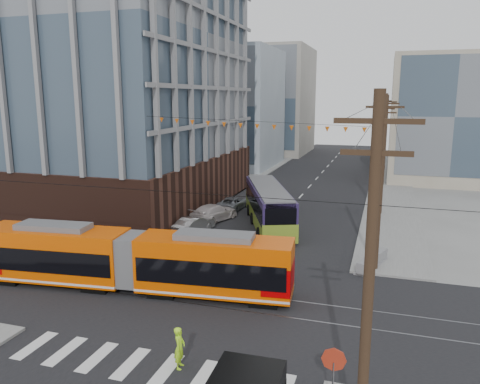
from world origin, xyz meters
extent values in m
plane|color=slate|center=(0.00, 0.00, 0.00)|extent=(160.00, 160.00, 0.00)
cube|color=#381E16|center=(-22.00, 23.00, 14.30)|extent=(30.00, 25.00, 28.60)
cube|color=#8C99A5|center=(-17.00, 52.00, 9.00)|extent=(18.00, 16.00, 18.00)
cube|color=gray|center=(16.00, 48.00, 8.00)|extent=(14.00, 14.00, 16.00)
cube|color=gray|center=(-14.00, 72.00, 10.00)|extent=(16.00, 18.00, 20.00)
cube|color=#8C99A5|center=(18.00, 68.00, 7.00)|extent=(16.00, 16.00, 14.00)
cylinder|color=black|center=(8.50, -6.00, 5.50)|extent=(0.30, 0.30, 11.00)
cylinder|color=black|center=(8.50, 56.00, 5.50)|extent=(0.30, 0.30, 11.00)
imported|color=#9A9A9A|center=(-5.70, 15.19, 0.68)|extent=(2.32, 4.36, 1.36)
imported|color=beige|center=(-5.51, 19.23, 0.76)|extent=(3.50, 5.59, 1.51)
imported|color=slate|center=(-5.27, 23.87, 0.63)|extent=(2.32, 4.62, 1.25)
imported|color=#B3FF1F|center=(1.26, -2.64, 0.88)|extent=(0.52, 0.70, 1.76)
cube|color=gray|center=(8.30, 11.58, 0.40)|extent=(2.14, 4.09, 0.80)
camera|label=1|loc=(8.74, -18.30, 10.80)|focal=35.00mm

